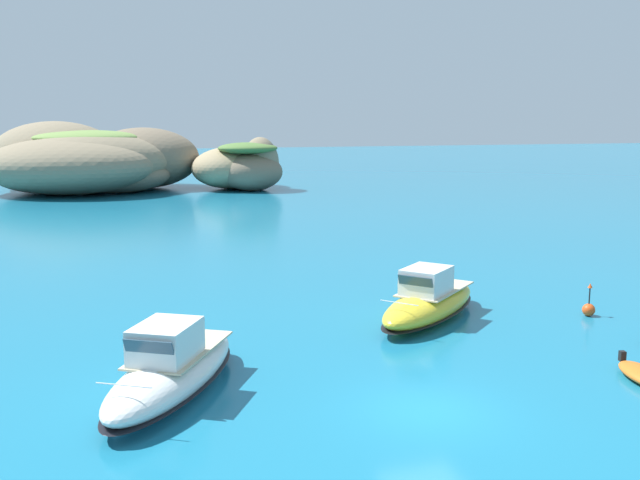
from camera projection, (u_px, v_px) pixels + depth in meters
The scene contains 6 objects.
ground_plane at pixel (428, 410), 21.11m from camera, with size 400.00×400.00×0.00m, color #197093.
islet_large at pixel (84, 162), 85.22m from camera, with size 30.42×27.82×8.42m.
islet_small at pixel (241, 167), 88.06m from camera, with size 15.31×15.68×6.50m.
motorboat_yellow at pixel (429, 302), 30.61m from camera, with size 7.63×6.98×2.35m.
motorboat_white at pixel (172, 369), 22.29m from camera, with size 6.22×8.18×2.38m.
channel_buoy at pixel (589, 309), 31.22m from camera, with size 0.56×0.56×1.48m.
Camera 1 is at (-9.21, -18.00, 8.55)m, focal length 39.77 mm.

